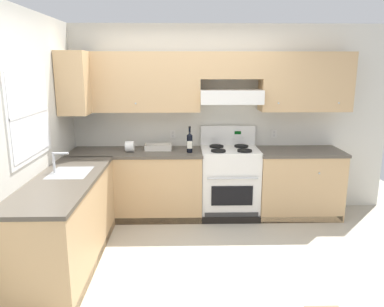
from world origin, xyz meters
TOP-DOWN VIEW (x-y plane):
  - ground_plane at (0.00, 0.00)m, footprint 7.04×7.04m
  - wall_back at (0.41, 1.53)m, footprint 4.68×0.57m
  - wall_left at (-1.59, 0.23)m, footprint 0.47×4.00m
  - counter_back_run at (0.18, 1.24)m, footprint 3.60×0.65m
  - counter_left_run at (-1.24, -0.00)m, footprint 0.63×1.91m
  - stove at (0.57, 1.25)m, footprint 0.76×0.62m
  - wine_bottle at (0.03, 1.15)m, footprint 0.08×0.08m
  - bowl at (-0.39, 1.33)m, footprint 0.35×0.22m
  - paper_towel_roll at (-0.75, 1.21)m, footprint 0.11×0.14m

SIDE VIEW (x-z plane):
  - ground_plane at x=0.00m, z-range 0.00..0.00m
  - counter_back_run at x=0.18m, z-range 0.00..0.91m
  - counter_left_run at x=-1.24m, z-range -0.11..1.03m
  - stove at x=0.57m, z-range -0.12..1.08m
  - bowl at x=-0.39m, z-range 0.90..0.97m
  - paper_towel_roll at x=-0.75m, z-range 0.91..1.05m
  - wine_bottle at x=0.03m, z-range 0.88..1.22m
  - wall_left at x=-1.59m, z-range 0.07..2.62m
  - wall_back at x=0.41m, z-range 0.20..2.75m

